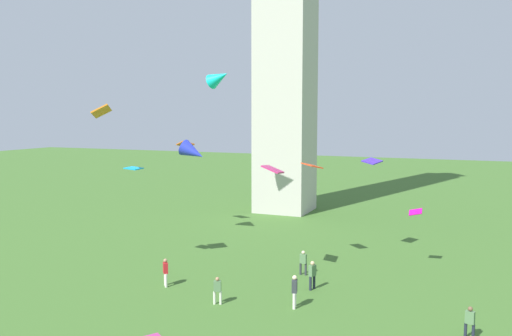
# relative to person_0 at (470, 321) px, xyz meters

# --- Properties ---
(person_0) EXTENTS (0.48, 0.33, 1.59)m
(person_0) POSITION_rel_person_0_xyz_m (0.00, 0.00, 0.00)
(person_0) COLOR #1E2333
(person_0) RESTS_ON ground_plane
(person_1) EXTENTS (0.38, 0.56, 1.83)m
(person_1) POSITION_rel_person_0_xyz_m (-8.91, 0.61, 0.13)
(person_1) COLOR silver
(person_1) RESTS_ON ground_plane
(person_2) EXTENTS (0.46, 0.35, 1.56)m
(person_2) POSITION_rel_person_0_xyz_m (-13.04, -0.57, -0.02)
(person_2) COLOR silver
(person_2) RESTS_ON ground_plane
(person_3) EXTENTS (0.49, 0.52, 1.75)m
(person_3) POSITION_rel_person_0_xyz_m (-17.40, 0.92, 0.09)
(person_3) COLOR silver
(person_3) RESTS_ON ground_plane
(person_4) EXTENTS (0.40, 0.52, 1.76)m
(person_4) POSITION_rel_person_0_xyz_m (-8.87, 3.88, 0.09)
(person_4) COLOR #1E2333
(person_4) RESTS_ON ground_plane
(person_5) EXTENTS (0.51, 0.25, 1.64)m
(person_5) POSITION_rel_person_0_xyz_m (-10.27, 6.43, 0.02)
(person_5) COLOR #2D3338
(person_5) RESTS_ON ground_plane
(kite_flying_0) EXTENTS (1.68, 2.03, 0.95)m
(kite_flying_0) POSITION_rel_person_0_xyz_m (-22.26, 1.31, 9.89)
(kite_flying_0) COLOR orange
(kite_flying_1) EXTENTS (1.29, 1.76, 0.64)m
(kite_flying_1) POSITION_rel_person_0_xyz_m (-11.74, 4.60, 6.25)
(kite_flying_1) COLOR #BF2A6A
(kite_flying_2) EXTENTS (1.32, 1.03, 0.16)m
(kite_flying_2) POSITION_rel_person_0_xyz_m (-21.93, 4.09, 5.96)
(kite_flying_2) COLOR #129CDA
(kite_flying_3) EXTENTS (2.49, 1.58, 2.09)m
(kite_flying_3) POSITION_rel_person_0_xyz_m (-22.13, 12.76, 6.52)
(kite_flying_3) COLOR #2634D0
(kite_flying_4) EXTENTS (2.51, 1.80, 1.95)m
(kite_flying_4) POSITION_rel_person_0_xyz_m (-21.20, 15.86, 12.94)
(kite_flying_4) COLOR #10CACA
(kite_flying_5) EXTENTS (0.90, 0.63, 0.53)m
(kite_flying_5) POSITION_rel_person_0_xyz_m (-3.67, 10.89, 3.04)
(kite_flying_5) COLOR #CA0C8C
(kite_flying_6) EXTENTS (1.72, 1.69, 0.38)m
(kite_flying_6) POSITION_rel_person_0_xyz_m (-10.53, 9.03, 6.14)
(kite_flying_6) COLOR red
(kite_flying_7) EXTENTS (1.42, 1.69, 0.42)m
(kite_flying_7) POSITION_rel_person_0_xyz_m (-7.01, 12.63, 6.28)
(kite_flying_7) COLOR #4729C5
(kite_flying_8) EXTENTS (2.07, 1.90, 0.79)m
(kite_flying_8) POSITION_rel_person_0_xyz_m (-24.61, 15.64, 6.96)
(kite_flying_8) COLOR #BE541F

